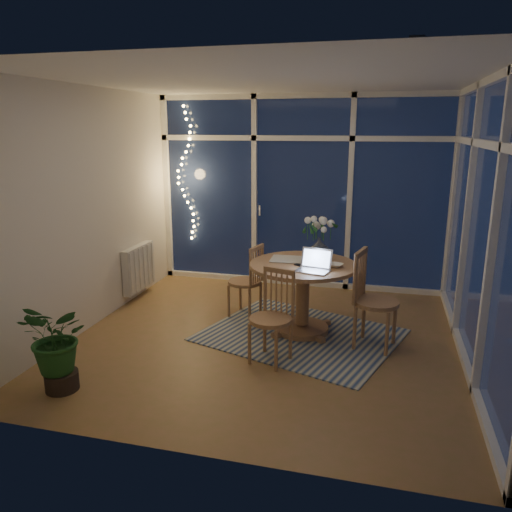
# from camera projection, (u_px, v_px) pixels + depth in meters

# --- Properties ---
(floor) EXTENTS (4.00, 4.00, 0.00)m
(floor) POSITION_uv_depth(u_px,v_px,m) (268.00, 339.00, 5.27)
(floor) COLOR olive
(floor) RESTS_ON ground
(ceiling) EXTENTS (4.00, 4.00, 0.00)m
(ceiling) POSITION_uv_depth(u_px,v_px,m) (270.00, 79.00, 4.62)
(ceiling) COLOR silver
(ceiling) RESTS_ON wall_back
(wall_back) EXTENTS (4.00, 0.04, 2.60)m
(wall_back) POSITION_uv_depth(u_px,v_px,m) (302.00, 193.00, 6.82)
(wall_back) COLOR silver
(wall_back) RESTS_ON floor
(wall_front) EXTENTS (4.00, 0.04, 2.60)m
(wall_front) POSITION_uv_depth(u_px,v_px,m) (196.00, 273.00, 3.07)
(wall_front) COLOR silver
(wall_front) RESTS_ON floor
(wall_left) EXTENTS (0.04, 4.00, 2.60)m
(wall_left) POSITION_uv_depth(u_px,v_px,m) (90.00, 210.00, 5.43)
(wall_left) COLOR silver
(wall_left) RESTS_ON floor
(wall_right) EXTENTS (0.04, 4.00, 2.60)m
(wall_right) POSITION_uv_depth(u_px,v_px,m) (486.00, 228.00, 4.46)
(wall_right) COLOR silver
(wall_right) RESTS_ON floor
(window_wall_back) EXTENTS (4.00, 0.10, 2.60)m
(window_wall_back) POSITION_uv_depth(u_px,v_px,m) (301.00, 193.00, 6.78)
(window_wall_back) COLOR white
(window_wall_back) RESTS_ON floor
(window_wall_right) EXTENTS (0.10, 4.00, 2.60)m
(window_wall_right) POSITION_uv_depth(u_px,v_px,m) (482.00, 227.00, 4.47)
(window_wall_right) COLOR white
(window_wall_right) RESTS_ON floor
(radiator) EXTENTS (0.10, 0.70, 0.58)m
(radiator) POSITION_uv_depth(u_px,v_px,m) (139.00, 268.00, 6.48)
(radiator) COLOR silver
(radiator) RESTS_ON wall_left
(fairy_lights) EXTENTS (0.24, 0.10, 1.85)m
(fairy_lights) POSITION_uv_depth(u_px,v_px,m) (185.00, 174.00, 7.05)
(fairy_lights) COLOR #FBC764
(fairy_lights) RESTS_ON window_wall_back
(garden_patio) EXTENTS (12.00, 6.00, 0.10)m
(garden_patio) POSITION_uv_depth(u_px,v_px,m) (350.00, 243.00, 9.85)
(garden_patio) COLOR black
(garden_patio) RESTS_ON ground
(garden_fence) EXTENTS (11.00, 0.08, 1.80)m
(garden_fence) POSITION_uv_depth(u_px,v_px,m) (329.00, 191.00, 10.20)
(garden_fence) COLOR #3C2715
(garden_fence) RESTS_ON ground
(neighbour_roof) EXTENTS (7.00, 3.00, 2.20)m
(neighbour_roof) POSITION_uv_depth(u_px,v_px,m) (356.00, 126.00, 12.61)
(neighbour_roof) COLOR #353940
(neighbour_roof) RESTS_ON ground
(garden_shrubs) EXTENTS (0.90, 0.90, 0.90)m
(garden_shrubs) POSITION_uv_depth(u_px,v_px,m) (268.00, 231.00, 8.54)
(garden_shrubs) COLOR black
(garden_shrubs) RESTS_ON ground
(rug) EXTENTS (2.32, 2.07, 0.01)m
(rug) POSITION_uv_depth(u_px,v_px,m) (300.00, 335.00, 5.36)
(rug) COLOR beige
(rug) RESTS_ON floor
(dining_table) EXTENTS (1.44, 1.44, 0.77)m
(dining_table) POSITION_uv_depth(u_px,v_px,m) (302.00, 298.00, 5.36)
(dining_table) COLOR olive
(dining_table) RESTS_ON floor
(chair_left) EXTENTS (0.49, 0.49, 0.88)m
(chair_left) POSITION_uv_depth(u_px,v_px,m) (245.00, 280.00, 5.82)
(chair_left) COLOR olive
(chair_left) RESTS_ON floor
(chair_right) EXTENTS (0.56, 0.56, 1.01)m
(chair_right) POSITION_uv_depth(u_px,v_px,m) (376.00, 300.00, 4.95)
(chair_right) COLOR olive
(chair_right) RESTS_ON floor
(chair_front) EXTENTS (0.52, 0.52, 0.90)m
(chair_front) POSITION_uv_depth(u_px,v_px,m) (270.00, 317.00, 4.65)
(chair_front) COLOR olive
(chair_front) RESTS_ON floor
(laptop) EXTENTS (0.37, 0.34, 0.23)m
(laptop) POSITION_uv_depth(u_px,v_px,m) (313.00, 260.00, 4.94)
(laptop) COLOR silver
(laptop) RESTS_ON dining_table
(flower_vase) EXTENTS (0.26, 0.26, 0.21)m
(flower_vase) POSITION_uv_depth(u_px,v_px,m) (319.00, 248.00, 5.50)
(flower_vase) COLOR silver
(flower_vase) RESTS_ON dining_table
(bowl) EXTENTS (0.19, 0.19, 0.04)m
(bowl) POSITION_uv_depth(u_px,v_px,m) (336.00, 265.00, 5.13)
(bowl) COLOR white
(bowl) RESTS_ON dining_table
(newspapers) EXTENTS (0.41, 0.32, 0.01)m
(newspapers) POSITION_uv_depth(u_px,v_px,m) (292.00, 260.00, 5.39)
(newspapers) COLOR beige
(newspapers) RESTS_ON dining_table
(phone) EXTENTS (0.11, 0.09, 0.01)m
(phone) POSITION_uv_depth(u_px,v_px,m) (299.00, 265.00, 5.19)
(phone) COLOR black
(phone) RESTS_ON dining_table
(potted_plant) EXTENTS (0.69, 0.65, 0.76)m
(potted_plant) POSITION_uv_depth(u_px,v_px,m) (58.00, 348.00, 4.16)
(potted_plant) COLOR #1B4D1E
(potted_plant) RESTS_ON floor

